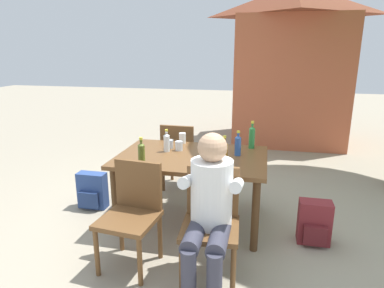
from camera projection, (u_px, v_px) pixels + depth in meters
name	position (u px, v px, depth m)	size (l,w,h in m)	color
ground_plane	(192.00, 220.00, 3.61)	(24.00, 24.00, 0.00)	gray
dining_table	(192.00, 163.00, 3.44)	(1.49, 1.01, 0.73)	brown
chair_near_right	(211.00, 217.00, 2.66)	(0.47, 0.47, 0.87)	brown
chair_far_left	(180.00, 153.00, 4.31)	(0.45, 0.45, 0.87)	brown
chair_near_left	(133.00, 209.00, 2.79)	(0.48, 0.48, 0.87)	brown
person_in_white_shirt	(210.00, 204.00, 2.51)	(0.47, 0.61, 1.18)	white
bottle_clear	(167.00, 142.00, 3.53)	(0.06, 0.06, 0.24)	white
bottle_olive	(142.00, 153.00, 3.10)	(0.06, 0.06, 0.27)	#566623
bottle_green	(252.00, 137.00, 3.64)	(0.06, 0.06, 0.30)	#287A38
bottle_blue	(238.00, 145.00, 3.39)	(0.06, 0.06, 0.26)	#2D56A3
bottle_amber	(224.00, 153.00, 3.10)	(0.06, 0.06, 0.28)	#996019
cup_white	(182.00, 138.00, 3.85)	(0.08, 0.08, 0.12)	white
cup_steel	(170.00, 144.00, 3.66)	(0.08, 0.08, 0.09)	#B2B7BC
cup_glass	(179.00, 146.00, 3.58)	(0.08, 0.08, 0.10)	silver
table_knife	(219.00, 171.00, 2.97)	(0.24, 0.03, 0.01)	silver
backpack_by_near_side	(314.00, 223.00, 3.15)	(0.30, 0.23, 0.41)	maroon
backpack_by_far_side	(92.00, 191.00, 3.86)	(0.33, 0.20, 0.42)	#2D4784
brick_kiosk	(291.00, 63.00, 6.46)	(2.32, 1.92, 2.91)	#B25638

